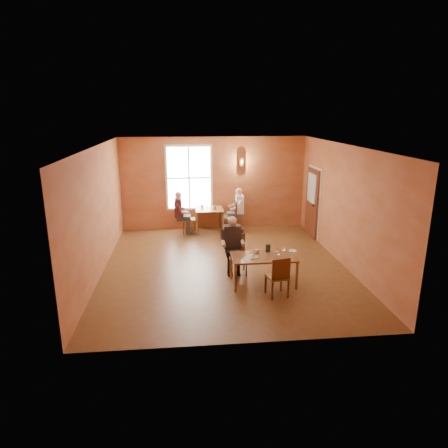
{
  "coord_description": "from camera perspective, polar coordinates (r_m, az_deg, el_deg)",
  "views": [
    {
      "loc": [
        -0.98,
        -9.37,
        3.79
      ],
      "look_at": [
        0.0,
        0.2,
        1.05
      ],
      "focal_mm": 32.0,
      "sensor_mm": 36.0,
      "label": 1
    }
  ],
  "objects": [
    {
      "name": "diner_main",
      "position": [
        9.45,
        1.95,
        -3.45
      ],
      "size": [
        0.53,
        0.53,
        1.32
      ],
      "primitive_type": null,
      "rotation": [
        0.0,
        0.0,
        3.14
      ],
      "color": "#43281C",
      "rests_on": "ground"
    },
    {
      "name": "plate_food",
      "position": [
        8.87,
        4.26,
        -4.61
      ],
      "size": [
        0.34,
        0.34,
        0.03
      ],
      "primitive_type": "cylinder",
      "rotation": [
        0.0,
        0.0,
        -0.41
      ],
      "color": "white",
      "rests_on": "main_table"
    },
    {
      "name": "window",
      "position": [
        12.99,
        -5.02,
        6.58
      ],
      "size": [
        1.36,
        0.1,
        1.96
      ],
      "primitive_type": "cube",
      "color": "white",
      "rests_on": "wall_back"
    },
    {
      "name": "diner_maroon",
      "position": [
        12.77,
        -5.18,
        1.63
      ],
      "size": [
        0.53,
        0.53,
        1.32
      ],
      "primitive_type": null,
      "rotation": [
        0.0,
        0.0,
        -1.57
      ],
      "color": "maroon",
      "rests_on": "ground"
    },
    {
      "name": "wall_sconce",
      "position": [
        13.0,
        2.53,
        8.86
      ],
      "size": [
        0.16,
        0.16,
        0.28
      ],
      "primitive_type": "cylinder",
      "color": "brown",
      "rests_on": "wall_back"
    },
    {
      "name": "ground",
      "position": [
        10.15,
        0.12,
        -6.02
      ],
      "size": [
        6.0,
        7.0,
        0.01
      ],
      "primitive_type": "cube",
      "color": "brown",
      "rests_on": "ground"
    },
    {
      "name": "chair_empty",
      "position": [
        8.51,
        7.6,
        -7.36
      ],
      "size": [
        0.46,
        0.46,
        0.9
      ],
      "primitive_type": null,
      "rotation": [
        0.0,
        0.0,
        0.19
      ],
      "color": "brown",
      "rests_on": "ground"
    },
    {
      "name": "menu_stand",
      "position": [
        9.18,
        6.31,
        -3.47
      ],
      "size": [
        0.12,
        0.08,
        0.18
      ],
      "primitive_type": "cube",
      "rotation": [
        0.0,
        0.0,
        0.27
      ],
      "color": "#243C27",
      "rests_on": "main_table"
    },
    {
      "name": "ceiling",
      "position": [
        9.45,
        0.13,
        11.11
      ],
      "size": [
        6.0,
        7.0,
        0.04
      ],
      "primitive_type": "cube",
      "color": "white",
      "rests_on": "wall_back"
    },
    {
      "name": "wall_right",
      "position": [
        10.43,
        16.76,
        2.54
      ],
      "size": [
        0.04,
        7.0,
        3.0
      ],
      "primitive_type": "cube",
      "color": "brown",
      "rests_on": "ground"
    },
    {
      "name": "wall_back",
      "position": [
        13.11,
        -1.49,
        5.83
      ],
      "size": [
        6.0,
        0.04,
        3.0
      ],
      "primitive_type": "cube",
      "color": "brown",
      "rests_on": "ground"
    },
    {
      "name": "napkin",
      "position": [
        8.72,
        3.25,
        -5.07
      ],
      "size": [
        0.18,
        0.18,
        0.01
      ],
      "primitive_type": "cube",
      "rotation": [
        0.0,
        0.0,
        -0.11
      ],
      "color": "white",
      "rests_on": "main_table"
    },
    {
      "name": "goblet_c",
      "position": [
        8.85,
        7.71,
        -4.25
      ],
      "size": [
        0.09,
        0.09,
        0.18
      ],
      "primitive_type": null,
      "rotation": [
        0.0,
        0.0,
        0.24
      ],
      "color": "white",
      "rests_on": "main_table"
    },
    {
      "name": "sandwich",
      "position": [
        8.97,
        4.65,
        -4.12
      ],
      "size": [
        0.12,
        0.12,
        0.11
      ],
      "primitive_type": "cube",
      "rotation": [
        0.0,
        0.0,
        0.51
      ],
      "color": "tan",
      "rests_on": "main_table"
    },
    {
      "name": "chair_diner_main",
      "position": [
        9.54,
        1.91,
        -4.42
      ],
      "size": [
        0.42,
        0.42,
        0.95
      ],
      "primitive_type": null,
      "rotation": [
        0.0,
        0.0,
        3.14
      ],
      "color": "#3B190D",
      "rests_on": "ground"
    },
    {
      "name": "knife",
      "position": [
        8.72,
        5.83,
        -5.12
      ],
      "size": [
        0.18,
        0.1,
        0.0
      ],
      "primitive_type": "cube",
      "rotation": [
        0.0,
        0.0,
        0.49
      ],
      "color": "silver",
      "rests_on": "main_table"
    },
    {
      "name": "side_plate",
      "position": [
        9.36,
        9.8,
        -3.77
      ],
      "size": [
        0.23,
        0.23,
        0.01
      ],
      "primitive_type": "cylinder",
      "rotation": [
        0.0,
        0.0,
        0.31
      ],
      "color": "white",
      "rests_on": "main_table"
    },
    {
      "name": "chair_diner_white",
      "position": [
        12.89,
        0.76,
        1.06
      ],
      "size": [
        0.43,
        0.43,
        0.98
      ],
      "primitive_type": null,
      "rotation": [
        0.0,
        0.0,
        1.57
      ],
      "color": "#4E2818",
      "rests_on": "ground"
    },
    {
      "name": "goblet_a",
      "position": [
        9.12,
        8.43,
        -3.64
      ],
      "size": [
        0.1,
        0.1,
        0.19
      ],
      "primitive_type": null,
      "rotation": [
        0.0,
        0.0,
        0.29
      ],
      "color": "white",
      "rests_on": "main_table"
    },
    {
      "name": "door",
      "position": [
        12.61,
        12.42,
        2.98
      ],
      "size": [
        0.12,
        1.04,
        2.1
      ],
      "primitive_type": "cube",
      "color": "maroon",
      "rests_on": "ground"
    },
    {
      "name": "wall_front",
      "position": [
        6.37,
        3.42,
        -5.18
      ],
      "size": [
        6.0,
        0.04,
        3.0
      ],
      "primitive_type": "cube",
      "color": "brown",
      "rests_on": "ground"
    },
    {
      "name": "chair_diner_maroon",
      "position": [
        12.82,
        -5.02,
        0.76
      ],
      "size": [
        0.4,
        0.4,
        0.91
      ],
      "primitive_type": null,
      "rotation": [
        0.0,
        0.0,
        -1.57
      ],
      "color": "brown",
      "rests_on": "ground"
    },
    {
      "name": "wall_left",
      "position": [
        9.85,
        -17.52,
        1.71
      ],
      "size": [
        0.04,
        7.0,
        3.0
      ],
      "primitive_type": "cube",
      "color": "brown",
      "rests_on": "ground"
    },
    {
      "name": "cup_b",
      "position": [
        12.87,
        -3.15,
        2.53
      ],
      "size": [
        0.12,
        0.12,
        0.09
      ],
      "primitive_type": "imported",
      "rotation": [
        0.0,
        0.0,
        -0.22
      ],
      "color": "white",
      "rests_on": "second_table"
    },
    {
      "name": "cup_a",
      "position": [
        12.66,
        -1.39,
        2.34
      ],
      "size": [
        0.13,
        0.13,
        0.1
      ],
      "primitive_type": "imported",
      "rotation": [
        0.0,
        0.0,
        0.03
      ],
      "color": "silver",
      "rests_on": "second_table"
    },
    {
      "name": "main_table",
      "position": [
        9.08,
        5.61,
        -6.54
      ],
      "size": [
        1.43,
        0.8,
        0.67
      ],
      "primitive_type": null,
      "color": "#5C2A14",
      "rests_on": "ground"
    },
    {
      "name": "diner_white",
      "position": [
        12.85,
        0.89,
        1.88
      ],
      "size": [
        0.54,
        0.54,
        1.36
      ],
      "primitive_type": null,
      "rotation": [
        0.0,
        0.0,
        1.57
      ],
      "color": "white",
      "rests_on": "ground"
    },
    {
      "name": "second_table",
      "position": [
        12.86,
        -2.12,
        0.54
      ],
      "size": [
        0.87,
        0.87,
        0.77
      ],
      "primitive_type": null,
      "color": "brown",
      "rests_on": "ground"
    }
  ]
}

